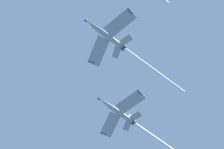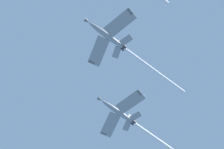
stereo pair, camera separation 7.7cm
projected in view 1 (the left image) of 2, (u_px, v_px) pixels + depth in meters
The scene contains 2 objects.
jet_second at pixel (119, 45), 108.80m from camera, with size 19.41×32.61×8.13m.
jet_third at pixel (131, 121), 119.56m from camera, with size 19.40×33.02×7.65m.
Camera 1 is at (26.07, -12.80, 1.81)m, focal length 63.04 mm.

